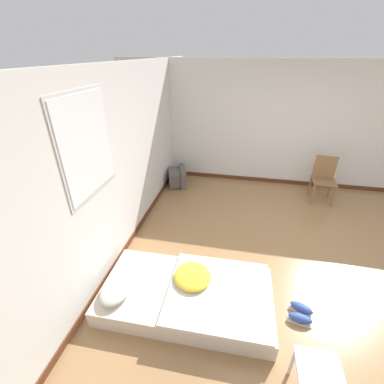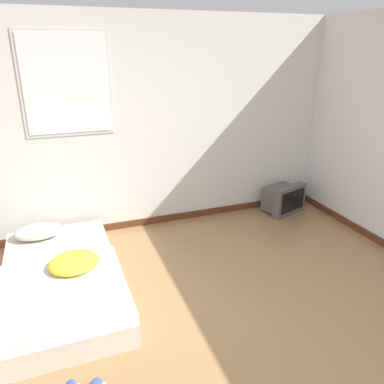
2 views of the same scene
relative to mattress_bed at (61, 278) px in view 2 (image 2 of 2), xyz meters
name	(u,v)px [view 2 (image 2 of 2)]	position (x,y,z in m)	size (l,w,h in m)	color
wall_back	(138,128)	(1.07, 1.17, 1.16)	(7.45, 0.08, 2.60)	silver
mattress_bed	(61,278)	(0.00, 0.00, 0.00)	(1.09, 2.03, 0.36)	beige
crt_tv	(283,199)	(3.04, 0.87, 0.06)	(0.61, 0.51, 0.41)	#56514C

